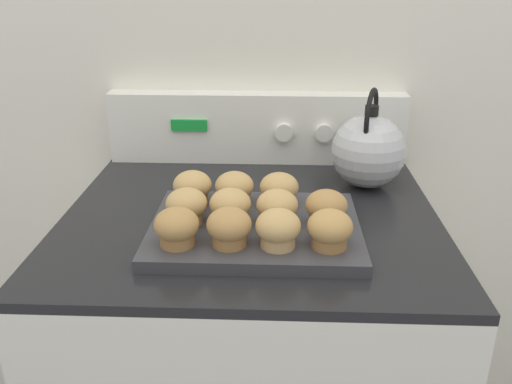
{
  "coord_description": "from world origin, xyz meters",
  "views": [
    {
      "loc": [
        0.05,
        -0.62,
        1.37
      ],
      "look_at": [
        0.02,
        0.23,
        1.02
      ],
      "focal_mm": 38.0,
      "sensor_mm": 36.0,
      "label": 1
    }
  ],
  "objects_px": {
    "muffin_r0_c3": "(330,229)",
    "muffin_r1_c3": "(326,208)",
    "muffin_r2_c0": "(192,188)",
    "muffin_r2_c2": "(279,190)",
    "tea_kettle": "(369,150)",
    "muffin_pan": "(255,229)",
    "muffin_r0_c0": "(177,227)",
    "muffin_r1_c0": "(187,206)",
    "muffin_r0_c2": "(278,229)",
    "muffin_r1_c1": "(230,207)",
    "muffin_r1_c2": "(277,208)",
    "muffin_r2_c1": "(234,189)",
    "muffin_r0_c1": "(229,227)"
  },
  "relations": [
    {
      "from": "muffin_r0_c0",
      "to": "muffin_r2_c0",
      "type": "height_order",
      "value": "same"
    },
    {
      "from": "muffin_r2_c0",
      "to": "muffin_r2_c1",
      "type": "height_order",
      "value": "same"
    },
    {
      "from": "muffin_pan",
      "to": "tea_kettle",
      "type": "xyz_separation_m",
      "value": [
        0.23,
        0.24,
        0.07
      ]
    },
    {
      "from": "muffin_r1_c0",
      "to": "muffin_r2_c1",
      "type": "bearing_deg",
      "value": 47.69
    },
    {
      "from": "muffin_r0_c0",
      "to": "muffin_r0_c3",
      "type": "distance_m",
      "value": 0.25
    },
    {
      "from": "muffin_r1_c1",
      "to": "muffin_r1_c0",
      "type": "bearing_deg",
      "value": -178.92
    },
    {
      "from": "muffin_r2_c0",
      "to": "muffin_r2_c2",
      "type": "xyz_separation_m",
      "value": [
        0.17,
        -0.0,
        0.0
      ]
    },
    {
      "from": "muffin_r0_c1",
      "to": "muffin_r2_c0",
      "type": "distance_m",
      "value": 0.19
    },
    {
      "from": "muffin_r0_c3",
      "to": "muffin_r2_c0",
      "type": "bearing_deg",
      "value": 145.97
    },
    {
      "from": "muffin_r1_c1",
      "to": "muffin_r1_c2",
      "type": "bearing_deg",
      "value": -1.11
    },
    {
      "from": "muffin_r0_c1",
      "to": "muffin_r1_c0",
      "type": "relative_size",
      "value": 1.0
    },
    {
      "from": "muffin_r2_c0",
      "to": "muffin_r1_c3",
      "type": "bearing_deg",
      "value": -18.79
    },
    {
      "from": "muffin_r0_c2",
      "to": "muffin_r1_c0",
      "type": "bearing_deg",
      "value": 153.28
    },
    {
      "from": "muffin_pan",
      "to": "tea_kettle",
      "type": "relative_size",
      "value": 1.72
    },
    {
      "from": "muffin_r2_c1",
      "to": "muffin_r1_c3",
      "type": "bearing_deg",
      "value": -26.37
    },
    {
      "from": "muffin_r2_c1",
      "to": "tea_kettle",
      "type": "xyz_separation_m",
      "value": [
        0.28,
        0.16,
        0.03
      ]
    },
    {
      "from": "muffin_r0_c0",
      "to": "muffin_r1_c1",
      "type": "bearing_deg",
      "value": 46.47
    },
    {
      "from": "muffin_r0_c0",
      "to": "muffin_r1_c0",
      "type": "distance_m",
      "value": 0.08
    },
    {
      "from": "muffin_pan",
      "to": "muffin_r1_c3",
      "type": "distance_m",
      "value": 0.13
    },
    {
      "from": "muffin_r0_c3",
      "to": "muffin_r2_c1",
      "type": "height_order",
      "value": "same"
    },
    {
      "from": "muffin_r0_c2",
      "to": "muffin_r1_c0",
      "type": "relative_size",
      "value": 1.0
    },
    {
      "from": "muffin_r1_c0",
      "to": "tea_kettle",
      "type": "bearing_deg",
      "value": 34.76
    },
    {
      "from": "muffin_r0_c2",
      "to": "muffin_r2_c0",
      "type": "bearing_deg",
      "value": 134.31
    },
    {
      "from": "muffin_r0_c3",
      "to": "muffin_r1_c0",
      "type": "height_order",
      "value": "same"
    },
    {
      "from": "muffin_r0_c3",
      "to": "muffin_r1_c3",
      "type": "relative_size",
      "value": 1.0
    },
    {
      "from": "muffin_r1_c1",
      "to": "muffin_r1_c3",
      "type": "xyz_separation_m",
      "value": [
        0.17,
        0.0,
        0.0
      ]
    },
    {
      "from": "muffin_r2_c0",
      "to": "tea_kettle",
      "type": "height_order",
      "value": "tea_kettle"
    },
    {
      "from": "muffin_r0_c3",
      "to": "muffin_r2_c2",
      "type": "height_order",
      "value": "same"
    },
    {
      "from": "muffin_r0_c2",
      "to": "muffin_r1_c3",
      "type": "relative_size",
      "value": 1.0
    },
    {
      "from": "muffin_r0_c3",
      "to": "muffin_r1_c1",
      "type": "bearing_deg",
      "value": 154.02
    },
    {
      "from": "muffin_r0_c1",
      "to": "tea_kettle",
      "type": "xyz_separation_m",
      "value": [
        0.27,
        0.33,
        0.03
      ]
    },
    {
      "from": "muffin_r0_c2",
      "to": "muffin_r2_c0",
      "type": "relative_size",
      "value": 1.0
    },
    {
      "from": "muffin_r1_c0",
      "to": "muffin_r2_c2",
      "type": "distance_m",
      "value": 0.18
    },
    {
      "from": "muffin_r0_c3",
      "to": "tea_kettle",
      "type": "distance_m",
      "value": 0.34
    },
    {
      "from": "muffin_r1_c1",
      "to": "muffin_r2_c2",
      "type": "xyz_separation_m",
      "value": [
        0.09,
        0.08,
        0.0
      ]
    },
    {
      "from": "muffin_r2_c2",
      "to": "muffin_pan",
      "type": "bearing_deg",
      "value": -117.12
    },
    {
      "from": "muffin_r1_c2",
      "to": "muffin_r0_c1",
      "type": "bearing_deg",
      "value": -134.33
    },
    {
      "from": "muffin_r0_c1",
      "to": "muffin_r2_c0",
      "type": "xyz_separation_m",
      "value": [
        -0.09,
        0.17,
        0.0
      ]
    },
    {
      "from": "tea_kettle",
      "to": "muffin_r1_c1",
      "type": "bearing_deg",
      "value": -138.55
    },
    {
      "from": "muffin_r1_c2",
      "to": "muffin_r2_c1",
      "type": "xyz_separation_m",
      "value": [
        -0.08,
        0.09,
        0.0
      ]
    },
    {
      "from": "muffin_r2_c0",
      "to": "muffin_r1_c0",
      "type": "bearing_deg",
      "value": -88.22
    },
    {
      "from": "muffin_r1_c0",
      "to": "muffin_r2_c0",
      "type": "height_order",
      "value": "same"
    },
    {
      "from": "muffin_r1_c2",
      "to": "muffin_r2_c0",
      "type": "relative_size",
      "value": 1.0
    },
    {
      "from": "muffin_pan",
      "to": "muffin_r2_c0",
      "type": "xyz_separation_m",
      "value": [
        -0.12,
        0.09,
        0.04
      ]
    },
    {
      "from": "muffin_pan",
      "to": "muffin_r1_c3",
      "type": "relative_size",
      "value": 5.03
    },
    {
      "from": "muffin_r2_c2",
      "to": "muffin_r0_c2",
      "type": "bearing_deg",
      "value": -90.46
    },
    {
      "from": "muffin_r0_c2",
      "to": "muffin_pan",
      "type": "bearing_deg",
      "value": 115.95
    },
    {
      "from": "muffin_r0_c2",
      "to": "muffin_r1_c2",
      "type": "distance_m",
      "value": 0.08
    },
    {
      "from": "tea_kettle",
      "to": "muffin_r2_c0",
      "type": "bearing_deg",
      "value": -156.05
    },
    {
      "from": "tea_kettle",
      "to": "muffin_r0_c3",
      "type": "bearing_deg",
      "value": -108.39
    }
  ]
}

